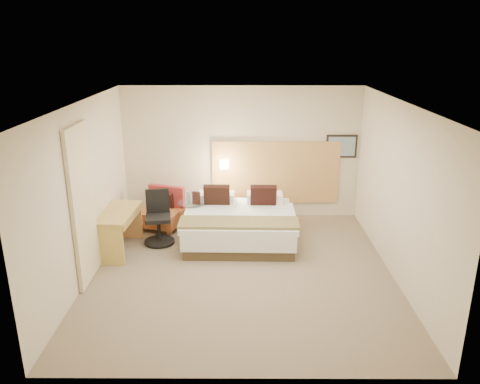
{
  "coord_description": "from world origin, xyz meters",
  "views": [
    {
      "loc": [
        0.01,
        -6.77,
        3.62
      ],
      "look_at": [
        -0.02,
        0.75,
        1.1
      ],
      "focal_mm": 35.0,
      "sensor_mm": 36.0,
      "label": 1
    }
  ],
  "objects_px": {
    "lounge_chair": "(163,212)",
    "desk": "(120,220)",
    "side_table": "(192,215)",
    "desk_chair": "(158,222)",
    "bed": "(240,223)"
  },
  "relations": [
    {
      "from": "lounge_chair",
      "to": "desk",
      "type": "bearing_deg",
      "value": -117.49
    },
    {
      "from": "bed",
      "to": "side_table",
      "type": "relative_size",
      "value": 2.97
    },
    {
      "from": "lounge_chair",
      "to": "desk_chair",
      "type": "relative_size",
      "value": 0.95
    },
    {
      "from": "side_table",
      "to": "desk",
      "type": "bearing_deg",
      "value": -143.68
    },
    {
      "from": "bed",
      "to": "lounge_chair",
      "type": "distance_m",
      "value": 1.62
    },
    {
      "from": "lounge_chair",
      "to": "desk",
      "type": "distance_m",
      "value": 1.24
    },
    {
      "from": "desk",
      "to": "lounge_chair",
      "type": "bearing_deg",
      "value": 62.51
    },
    {
      "from": "lounge_chair",
      "to": "desk",
      "type": "xyz_separation_m",
      "value": [
        -0.56,
        -1.07,
        0.27
      ]
    },
    {
      "from": "bed",
      "to": "desk",
      "type": "relative_size",
      "value": 1.69
    },
    {
      "from": "side_table",
      "to": "desk_chair",
      "type": "xyz_separation_m",
      "value": [
        -0.57,
        -0.5,
        0.07
      ]
    },
    {
      "from": "side_table",
      "to": "desk_chair",
      "type": "relative_size",
      "value": 0.71
    },
    {
      "from": "bed",
      "to": "desk_chair",
      "type": "relative_size",
      "value": 2.12
    },
    {
      "from": "bed",
      "to": "desk_chair",
      "type": "height_order",
      "value": "same"
    },
    {
      "from": "bed",
      "to": "desk_chair",
      "type": "distance_m",
      "value": 1.49
    },
    {
      "from": "side_table",
      "to": "desk_chair",
      "type": "bearing_deg",
      "value": -138.61
    }
  ]
}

